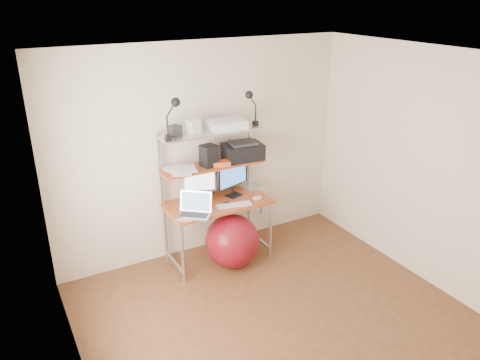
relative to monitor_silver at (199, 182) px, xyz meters
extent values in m
plane|color=brown|center=(0.16, -1.59, -0.96)|extent=(3.60, 3.60, 0.00)
plane|color=silver|center=(0.16, -1.59, 1.54)|extent=(3.60, 3.60, 0.00)
plane|color=beige|center=(0.16, 0.21, 0.29)|extent=(3.60, 0.00, 3.60)
plane|color=beige|center=(-1.64, -1.59, 0.29)|extent=(0.00, 3.60, 3.60)
plane|color=beige|center=(1.96, -1.59, 0.29)|extent=(0.00, 3.60, 3.60)
cube|color=#B44F23|center=(0.16, -0.15, -0.24)|extent=(1.20, 0.60, 0.03)
cylinder|color=silver|center=(-0.40, -0.41, -0.61)|extent=(0.04, 0.04, 0.71)
cylinder|color=silver|center=(-0.40, 0.11, -0.61)|extent=(0.04, 0.04, 0.71)
cylinder|color=silver|center=(0.72, -0.41, -0.61)|extent=(0.04, 0.04, 0.71)
cylinder|color=silver|center=(0.72, 0.11, -0.61)|extent=(0.04, 0.04, 0.71)
cube|color=silver|center=(-0.41, 0.11, 0.19)|extent=(0.03, 0.04, 0.84)
cube|color=silver|center=(0.73, 0.11, 0.19)|extent=(0.03, 0.04, 0.84)
cube|color=#B44F23|center=(0.16, -0.02, 0.18)|extent=(1.18, 0.34, 0.02)
cube|color=silver|center=(0.16, -0.02, 0.58)|extent=(1.18, 0.34, 0.02)
cube|color=silver|center=(1.01, 0.19, -0.66)|extent=(0.08, 0.01, 0.12)
cube|color=silver|center=(0.00, -0.02, -0.21)|extent=(0.20, 0.18, 0.01)
cylinder|color=silver|center=(0.00, 0.00, -0.16)|extent=(0.03, 0.03, 0.09)
cube|color=silver|center=(0.00, 0.00, 0.03)|extent=(0.37, 0.14, 0.28)
plane|color=white|center=(0.00, -0.02, 0.03)|extent=(0.32, 0.10, 0.34)
cube|color=black|center=(0.40, -0.09, -0.21)|extent=(0.19, 0.17, 0.01)
cylinder|color=black|center=(0.40, -0.07, -0.16)|extent=(0.03, 0.03, 0.10)
cube|color=black|center=(0.40, -0.07, 0.03)|extent=(0.45, 0.16, 0.27)
plane|color=#417ADD|center=(0.40, -0.09, 0.03)|extent=(0.40, 0.12, 0.41)
cube|color=silver|center=(-0.22, -0.34, -0.21)|extent=(0.42, 0.41, 0.02)
cube|color=#2A292B|center=(-0.22, -0.34, -0.20)|extent=(0.32, 0.30, 0.00)
cube|color=silver|center=(-0.15, -0.25, -0.09)|extent=(0.32, 0.27, 0.23)
plane|color=#759BC3|center=(-0.15, -0.25, -0.09)|extent=(0.30, 0.26, 0.31)
cube|color=silver|center=(0.28, -0.32, -0.22)|extent=(0.41, 0.20, 0.01)
cube|color=silver|center=(0.60, -0.30, -0.21)|extent=(0.10, 0.07, 0.03)
cube|color=silver|center=(0.69, -0.02, -0.20)|extent=(0.28, 0.28, 0.04)
cube|color=black|center=(0.22, -0.29, -0.22)|extent=(0.09, 0.14, 0.01)
cube|color=black|center=(0.56, -0.02, 0.28)|extent=(0.48, 0.36, 0.18)
cube|color=#2A292B|center=(0.56, -0.02, 0.39)|extent=(0.33, 0.26, 0.03)
cube|color=black|center=(0.12, -0.04, 0.31)|extent=(0.19, 0.19, 0.24)
cube|color=#CC4520|center=(0.24, -0.10, 0.22)|extent=(0.22, 0.18, 0.05)
cube|color=silver|center=(0.35, -0.03, 0.64)|extent=(0.45, 0.33, 0.09)
cube|color=silver|center=(0.35, -0.03, 0.69)|extent=(0.38, 0.26, 0.02)
cube|color=silver|center=(-0.05, -0.03, 0.67)|extent=(0.16, 0.14, 0.15)
cube|color=#2A292B|center=(-0.26, -0.01, 0.64)|extent=(0.14, 0.14, 0.11)
cube|color=black|center=(-0.38, -0.12, 0.62)|extent=(0.05, 0.06, 0.05)
cylinder|color=black|center=(-0.38, -0.12, 0.74)|extent=(0.02, 0.02, 0.19)
sphere|color=black|center=(-0.28, -0.13, 0.98)|extent=(0.10, 0.10, 0.10)
cube|color=black|center=(0.70, -0.07, 0.61)|extent=(0.05, 0.06, 0.05)
cylinder|color=black|center=(0.70, -0.07, 0.73)|extent=(0.02, 0.02, 0.18)
sphere|color=black|center=(0.61, -0.08, 0.95)|extent=(0.09, 0.09, 0.09)
sphere|color=maroon|center=(0.23, -0.36, -0.65)|extent=(0.63, 0.63, 0.63)
cube|color=white|center=(-0.25, 0.00, 0.19)|extent=(0.28, 0.33, 0.00)
cube|color=white|center=(-0.23, -0.07, 0.20)|extent=(0.30, 0.34, 0.00)
cube|color=white|center=(-0.26, 0.02, 0.20)|extent=(0.26, 0.32, 0.00)
cube|color=white|center=(-0.16, -0.04, 0.21)|extent=(0.27, 0.32, 0.00)
cube|color=white|center=(-0.25, -0.02, 0.21)|extent=(0.28, 0.33, 0.00)
camera|label=1|loc=(-1.98, -4.51, 2.04)|focal=35.00mm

